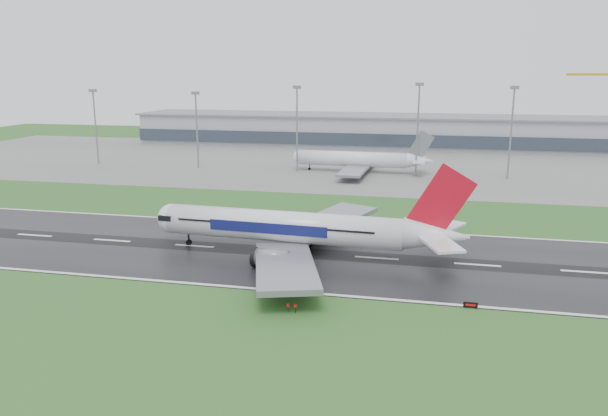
# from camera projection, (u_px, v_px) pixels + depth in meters

# --- Properties ---
(ground) EXTENTS (520.00, 520.00, 0.00)m
(ground) POSITION_uv_depth(u_px,v_px,m) (282.00, 252.00, 123.41)
(ground) COLOR #25551F
(ground) RESTS_ON ground
(runway) EXTENTS (400.00, 45.00, 0.10)m
(runway) POSITION_uv_depth(u_px,v_px,m) (282.00, 252.00, 123.40)
(runway) COLOR black
(runway) RESTS_ON ground
(apron) EXTENTS (400.00, 130.00, 0.08)m
(apron) POSITION_uv_depth(u_px,v_px,m) (356.00, 163.00, 242.25)
(apron) COLOR slate
(apron) RESTS_ON ground
(terminal) EXTENTS (240.00, 36.00, 15.00)m
(terminal) POSITION_uv_depth(u_px,v_px,m) (371.00, 131.00, 297.57)
(terminal) COLOR gray
(terminal) RESTS_ON ground
(main_airliner) EXTENTS (69.83, 66.84, 19.62)m
(main_airliner) POSITION_uv_depth(u_px,v_px,m) (304.00, 209.00, 119.19)
(main_airliner) COLOR silver
(main_airliner) RESTS_ON runway
(parked_airliner) EXTENTS (56.31, 52.74, 15.89)m
(parked_airliner) POSITION_uv_depth(u_px,v_px,m) (359.00, 151.00, 218.69)
(parked_airliner) COLOR silver
(parked_airliner) RESTS_ON apron
(runway_sign) EXTENTS (2.31, 0.56, 1.04)m
(runway_sign) POSITION_uv_depth(u_px,v_px,m) (470.00, 305.00, 94.17)
(runway_sign) COLOR black
(runway_sign) RESTS_ON ground
(floodmast_0) EXTENTS (0.64, 0.64, 29.28)m
(floodmast_0) POSITION_uv_depth(u_px,v_px,m) (96.00, 129.00, 236.63)
(floodmast_0) COLOR gray
(floodmast_0) RESTS_ON ground
(floodmast_1) EXTENTS (0.64, 0.64, 28.65)m
(floodmast_1) POSITION_uv_depth(u_px,v_px,m) (197.00, 132.00, 227.60)
(floodmast_1) COLOR gray
(floodmast_1) RESTS_ON ground
(floodmast_2) EXTENTS (0.64, 0.64, 31.12)m
(floodmast_2) POSITION_uv_depth(u_px,v_px,m) (297.00, 131.00, 218.98)
(floodmast_2) COLOR gray
(floodmast_2) RESTS_ON ground
(floodmast_3) EXTENTS (0.64, 0.64, 32.39)m
(floodmast_3) POSITION_uv_depth(u_px,v_px,m) (418.00, 132.00, 209.58)
(floodmast_3) COLOR gray
(floodmast_3) RESTS_ON ground
(floodmast_4) EXTENTS (0.64, 0.64, 31.42)m
(floodmast_4) POSITION_uv_depth(u_px,v_px,m) (511.00, 135.00, 203.04)
(floodmast_4) COLOR gray
(floodmast_4) RESTS_ON ground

